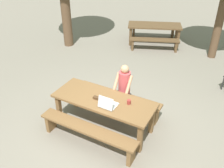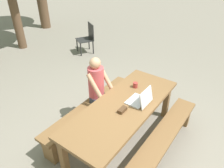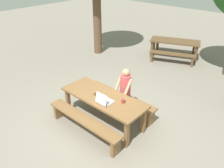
% 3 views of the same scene
% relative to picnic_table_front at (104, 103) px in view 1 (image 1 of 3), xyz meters
% --- Properties ---
extents(ground_plane, '(30.00, 30.00, 0.00)m').
position_rel_picnic_table_front_xyz_m(ground_plane, '(0.00, 0.00, -0.62)').
color(ground_plane, gray).
extents(picnic_table_front, '(2.14, 0.82, 0.72)m').
position_rel_picnic_table_front_xyz_m(picnic_table_front, '(0.00, 0.00, 0.00)').
color(picnic_table_front, brown).
rests_on(picnic_table_front, ground).
extents(bench_near, '(2.09, 0.30, 0.45)m').
position_rel_picnic_table_front_xyz_m(bench_near, '(0.00, -0.65, -0.28)').
color(bench_near, brown).
rests_on(bench_near, ground).
extents(bench_far, '(2.09, 0.30, 0.45)m').
position_rel_picnic_table_front_xyz_m(bench_far, '(0.00, 0.65, -0.28)').
color(bench_far, brown).
rests_on(bench_far, ground).
extents(laptop, '(0.32, 0.31, 0.26)m').
position_rel_picnic_table_front_xyz_m(laptop, '(0.20, -0.17, 0.16)').
color(laptop, silver).
rests_on(laptop, picnic_table_front).
extents(small_pouch, '(0.15, 0.07, 0.05)m').
position_rel_picnic_table_front_xyz_m(small_pouch, '(-0.13, -0.06, 0.12)').
color(small_pouch, '#4C331E').
rests_on(small_pouch, picnic_table_front).
extents(coffee_mug, '(0.08, 0.08, 0.09)m').
position_rel_picnic_table_front_xyz_m(coffee_mug, '(0.52, 0.11, 0.14)').
color(coffee_mug, '#99332D').
rests_on(coffee_mug, picnic_table_front).
extents(person_seated, '(0.37, 0.39, 1.25)m').
position_rel_picnic_table_front_xyz_m(person_seated, '(0.16, 0.60, 0.09)').
color(person_seated, '#333847').
rests_on(person_seated, ground).
extents(picnic_table_mid, '(2.04, 1.41, 0.72)m').
position_rel_picnic_table_front_xyz_m(picnic_table_mid, '(-0.70, 4.87, -0.02)').
color(picnic_table_mid, brown).
rests_on(picnic_table_mid, ground).
extents(bench_mid_south, '(1.70, 0.93, 0.42)m').
position_rel_picnic_table_front_xyz_m(bench_mid_south, '(-0.46, 4.28, -0.31)').
color(bench_mid_south, brown).
rests_on(bench_mid_south, ground).
extents(bench_mid_north, '(1.70, 0.93, 0.42)m').
position_rel_picnic_table_front_xyz_m(bench_mid_north, '(-0.95, 5.46, -0.31)').
color(bench_mid_north, brown).
rests_on(bench_mid_north, ground).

